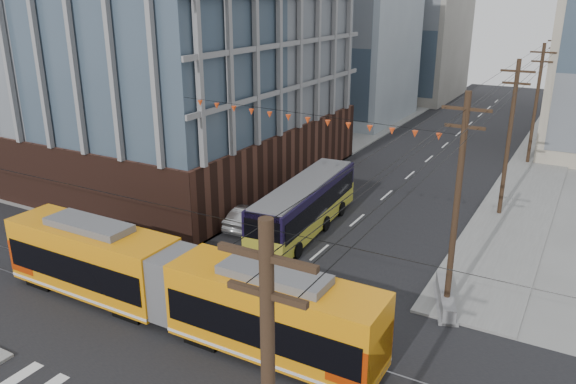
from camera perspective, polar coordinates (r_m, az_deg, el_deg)
ground at (r=24.71m, az=-12.06°, el=-18.32°), size 160.00×160.00×0.00m
office_building at (r=51.53m, az=-15.23°, el=18.00°), size 30.00×25.00×28.60m
bg_bldg_nw_near at (r=73.21m, az=4.58°, el=14.63°), size 18.00×16.00×18.00m
bg_bldg_nw_far at (r=90.69m, az=11.93°, el=15.82°), size 16.00×18.00×20.00m
utility_pole_far at (r=71.06m, az=25.25°, el=9.90°), size 0.30×0.30×11.00m
streetcar at (r=27.42m, az=-11.41°, el=-9.24°), size 20.62×2.98×3.97m
city_bus at (r=37.22m, az=1.70°, el=-1.42°), size 3.56×12.44×3.48m
parked_car_silver at (r=38.15m, az=-3.87°, el=-2.51°), size 1.79×4.68×1.52m
parked_car_white at (r=40.66m, az=-1.12°, el=-1.09°), size 3.57×5.48×1.48m
parked_car_grey at (r=46.66m, az=3.49°, el=1.46°), size 2.29×4.62×1.26m
jersey_barrier at (r=30.13m, az=15.69°, el=-10.24°), size 2.29×4.27×0.84m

